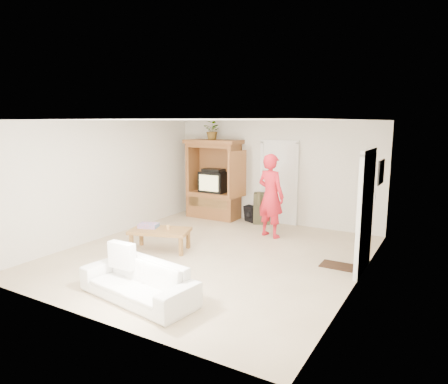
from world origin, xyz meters
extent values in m
plane|color=tan|center=(0.00, 0.00, 0.00)|extent=(6.00, 6.00, 0.00)
plane|color=white|center=(0.00, 0.00, 2.60)|extent=(6.00, 6.00, 0.00)
plane|color=silver|center=(0.00, 3.00, 1.30)|extent=(5.50, 0.00, 5.50)
plane|color=silver|center=(0.00, -3.00, 1.30)|extent=(5.50, 0.00, 5.50)
plane|color=silver|center=(-2.75, 0.00, 1.30)|extent=(0.00, 6.00, 6.00)
plane|color=silver|center=(2.75, 0.00, 1.30)|extent=(0.00, 6.00, 6.00)
cube|color=brown|center=(-1.60, 2.65, 0.35)|extent=(1.40, 0.60, 0.70)
cube|color=brown|center=(-2.25, 2.65, 1.30)|extent=(0.10, 0.60, 1.20)
cube|color=brown|center=(-0.95, 2.65, 1.30)|extent=(0.10, 0.60, 1.20)
cube|color=brown|center=(-1.60, 2.92, 1.30)|extent=(1.40, 0.06, 1.20)
cube|color=brown|center=(-1.60, 2.65, 1.95)|extent=(1.40, 0.60, 0.10)
cube|color=brown|center=(-1.60, 2.65, 2.05)|extent=(1.52, 0.68, 0.10)
cube|color=brown|center=(-0.62, 2.18, 1.30)|extent=(0.16, 0.67, 1.15)
cube|color=black|center=(-1.60, 2.68, 0.97)|extent=(0.70, 0.52, 0.55)
cube|color=tan|center=(-1.60, 2.41, 0.98)|extent=(0.58, 0.02, 0.42)
cube|color=black|center=(-1.60, 2.65, 1.29)|extent=(0.55, 0.35, 0.08)
cube|color=olive|center=(-1.60, 2.37, 0.45)|extent=(1.19, 0.03, 0.25)
cube|color=white|center=(0.15, 2.97, 1.02)|extent=(0.85, 0.05, 2.04)
cube|color=black|center=(2.73, 0.60, 1.02)|extent=(0.05, 0.90, 2.04)
cube|color=black|center=(2.73, 1.90, 1.60)|extent=(0.03, 0.60, 0.48)
cube|color=#382316|center=(2.30, 0.60, 0.01)|extent=(0.60, 0.40, 0.02)
imported|color=#4C7238|center=(-1.60, 2.63, 2.35)|extent=(0.46, 0.41, 0.49)
imported|color=red|center=(0.47, 1.74, 0.94)|extent=(0.78, 0.62, 1.88)
imported|color=white|center=(0.11, -2.22, 0.27)|extent=(1.97, 1.00, 0.55)
cube|color=olive|center=(-1.05, -0.30, 0.41)|extent=(1.32, 0.99, 0.06)
cube|color=olive|center=(-1.45, -0.69, 0.19)|extent=(0.08, 0.08, 0.37)
cube|color=olive|center=(-1.61, -0.23, 0.19)|extent=(0.08, 0.08, 0.37)
cube|color=olive|center=(-0.48, -0.36, 0.19)|extent=(0.08, 0.08, 0.37)
cube|color=olive|center=(-0.64, 0.10, 0.19)|extent=(0.08, 0.08, 0.37)
cube|color=#DE4A5F|center=(-1.35, -0.30, 0.48)|extent=(0.45, 0.39, 0.08)
cylinder|color=tan|center=(-0.89, -0.24, 0.49)|extent=(0.08, 0.08, 0.10)
camera|label=1|loc=(3.97, -6.35, 2.57)|focal=32.00mm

